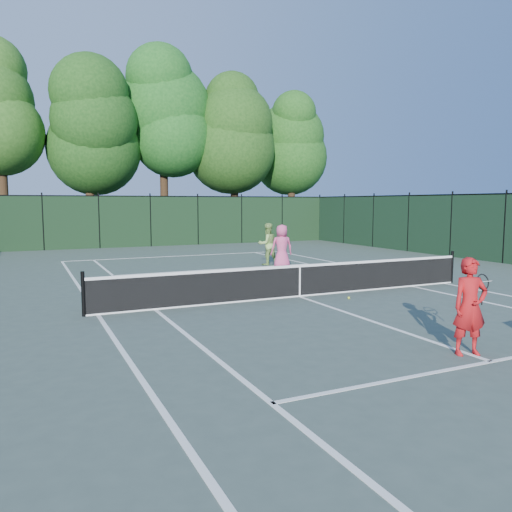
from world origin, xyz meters
name	(u,v)px	position (x,y,z in m)	size (l,w,h in m)	color
ground	(299,297)	(0.00, 0.00, 0.00)	(90.00, 90.00, 0.00)	#404E45
sideline_doubles_left	(98,315)	(-5.49, 0.00, 0.00)	(0.10, 23.77, 0.01)	white
sideline_doubles_right	(444,283)	(5.49, 0.00, 0.00)	(0.10, 23.77, 0.01)	white
sideline_singles_left	(155,310)	(-4.12, 0.00, 0.00)	(0.10, 23.77, 0.01)	white
sideline_singles_right	(412,286)	(4.12, 0.00, 0.00)	(0.10, 23.77, 0.01)	white
baseline_far	(180,256)	(0.00, 11.88, 0.00)	(10.97, 0.10, 0.01)	white
service_line_near	(491,362)	(0.00, -6.40, 0.00)	(8.23, 0.10, 0.01)	white
service_line_far	(219,269)	(0.00, 6.40, 0.00)	(8.23, 0.10, 0.01)	white
center_service_line	(299,297)	(0.00, 0.00, 0.00)	(0.10, 12.80, 0.01)	white
tennis_net	(300,280)	(0.00, 0.00, 0.48)	(11.69, 0.09, 1.06)	black
fence_far	(151,222)	(0.00, 18.00, 1.50)	(24.00, 0.05, 3.00)	black
tree_2	(88,122)	(-3.00, 21.80, 7.73)	(6.00, 6.00, 12.40)	black
tree_3	(163,109)	(2.00, 22.30, 9.01)	(7.00, 7.00, 14.45)	black
tree_4	(234,125)	(7.00, 21.60, 8.14)	(6.20, 6.20, 12.97)	black
tree_5	(292,136)	(12.00, 22.10, 7.71)	(5.80, 5.80, 12.23)	black
coach	(470,306)	(-0.03, -5.94, 0.86)	(1.04, 0.57, 1.71)	#B41418
player_pink	(282,247)	(2.26, 5.33, 0.89)	(0.97, 0.74, 1.79)	#D14A7F
player_green	(267,244)	(2.39, 6.87, 0.89)	(0.90, 0.72, 1.79)	#90B95C
loose_ball_midcourt	(349,298)	(1.05, -0.89, 0.03)	(0.07, 0.07, 0.07)	#CEEB30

